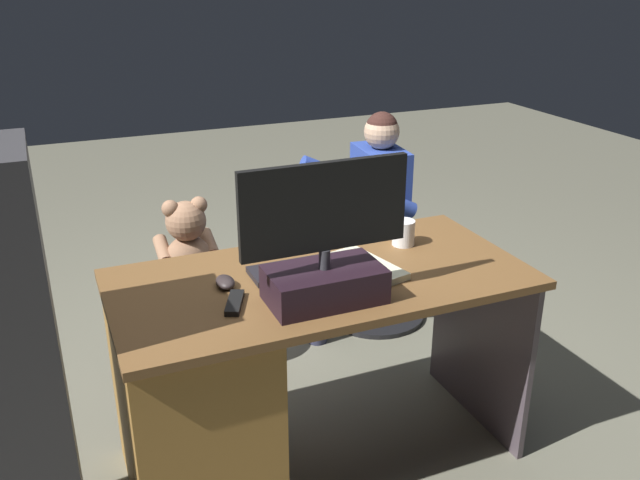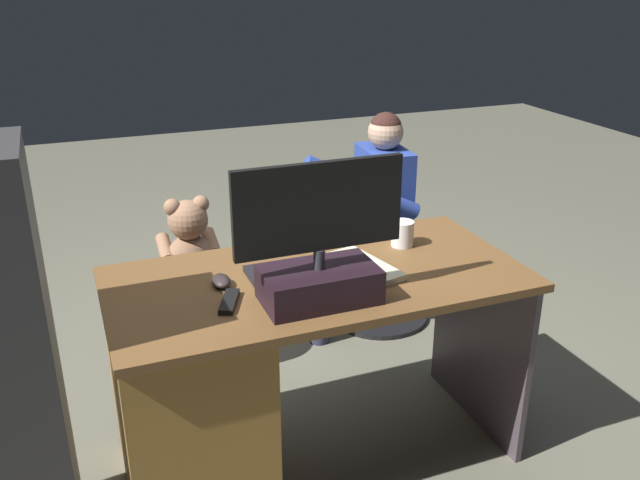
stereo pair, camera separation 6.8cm
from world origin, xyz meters
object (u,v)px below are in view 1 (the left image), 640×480
object	(u,v)px
computer_mouse	(225,282)
person	(363,207)
visitor_chair	(377,276)
office_chair_teddy	(193,316)
keyboard	(310,267)
cup	(403,233)
desk	(222,386)
monitor	(324,260)
teddy_bear	(187,243)
tv_remote	(235,303)

from	to	relation	value
computer_mouse	person	world-z (taller)	person
visitor_chair	person	size ratio (longest dim) A/B	0.47
computer_mouse	office_chair_teddy	world-z (taller)	computer_mouse
computer_mouse	person	size ratio (longest dim) A/B	0.09
keyboard	cup	bearing A→B (deg)	-169.86
person	desk	bearing A→B (deg)	42.77
person	monitor	bearing A→B (deg)	58.08
office_chair_teddy	monitor	bearing A→B (deg)	102.78
cup	teddy_bear	bearing A→B (deg)	-46.07
keyboard	visitor_chair	world-z (taller)	keyboard
cup	computer_mouse	bearing A→B (deg)	7.23
monitor	office_chair_teddy	world-z (taller)	monitor
monitor	teddy_bear	world-z (taller)	monitor
tv_remote	office_chair_teddy	xyz separation A→B (m)	(-0.05, -0.91, -0.52)
cup	office_chair_teddy	distance (m)	1.11
desk	visitor_chair	world-z (taller)	desk
cup	teddy_bear	size ratio (longest dim) A/B	0.25
computer_mouse	tv_remote	distance (m)	0.14
keyboard	teddy_bear	size ratio (longest dim) A/B	1.08
monitor	office_chair_teddy	distance (m)	1.20
desk	computer_mouse	bearing A→B (deg)	-136.88
keyboard	tv_remote	size ratio (longest dim) A/B	2.80
keyboard	cup	distance (m)	0.41
monitor	visitor_chair	world-z (taller)	monitor
monitor	cup	bearing A→B (deg)	-146.29
computer_mouse	office_chair_teddy	xyz separation A→B (m)	(-0.04, -0.78, -0.53)
person	office_chair_teddy	bearing A→B (deg)	5.09
tv_remote	office_chair_teddy	world-z (taller)	tv_remote
keyboard	visitor_chair	size ratio (longest dim) A/B	0.82
keyboard	computer_mouse	world-z (taller)	computer_mouse
desk	teddy_bear	world-z (taller)	teddy_bear
office_chair_teddy	visitor_chair	distance (m)	0.99
desk	computer_mouse	world-z (taller)	computer_mouse
keyboard	tv_remote	bearing A→B (deg)	25.92
person	teddy_bear	bearing A→B (deg)	4.29
computer_mouse	visitor_chair	bearing A→B (deg)	-139.68
keyboard	cup	xyz separation A→B (m)	(-0.41, -0.07, 0.04)
keyboard	person	xyz separation A→B (m)	(-0.62, -0.84, -0.14)
office_chair_teddy	keyboard	bearing A→B (deg)	109.43
computer_mouse	cup	world-z (taller)	cup
tv_remote	visitor_chair	distance (m)	1.53
monitor	keyboard	xyz separation A→B (m)	(-0.04, -0.23, -0.13)
desk	cup	world-z (taller)	cup
cup	visitor_chair	size ratio (longest dim) A/B	0.19
monitor	person	xyz separation A→B (m)	(-0.66, -1.07, -0.27)
desk	person	distance (m)	1.34
keyboard	office_chair_teddy	distance (m)	0.96
desk	office_chair_teddy	distance (m)	0.84
keyboard	computer_mouse	size ratio (longest dim) A/B	4.38
desk	keyboard	bearing A→B (deg)	-170.76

